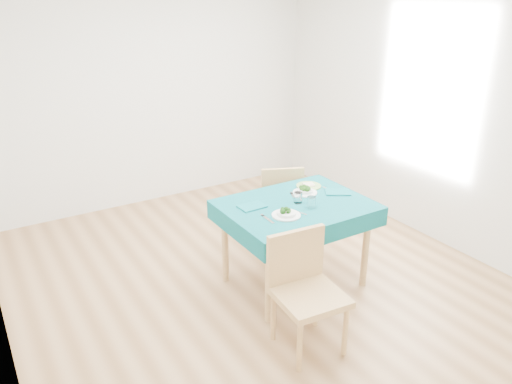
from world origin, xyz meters
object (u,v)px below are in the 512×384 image
table (295,244)px  side_plate (309,186)px  chair_far (279,194)px  bowl_far (305,190)px  chair_near (311,279)px  bowl_near (286,212)px

table → side_plate: (0.33, 0.26, 0.38)m
chair_far → bowl_far: (-0.13, -0.59, 0.28)m
table → side_plate: size_ratio=5.34×
bowl_far → chair_far: bearing=77.6°
chair_far → table: bearing=89.7°
table → chair_near: bearing=-118.9°
table → chair_near: chair_near is taller
bowl_near → bowl_far: size_ratio=1.07×
chair_far → bowl_near: 1.08m
bowl_far → side_plate: 0.17m
chair_near → bowl_far: bearing=60.8°
table → chair_near: (-0.42, -0.75, 0.19)m
side_plate → chair_far: bearing=89.6°
table → chair_far: chair_far is taller
table → side_plate: 0.57m
chair_near → table: bearing=66.2°
chair_near → bowl_near: size_ratio=4.94×
bowl_near → chair_far: bearing=58.9°
chair_near → bowl_far: size_ratio=5.30×
chair_near → chair_far: 1.67m
table → bowl_near: 0.49m
chair_far → side_plate: chair_far is taller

